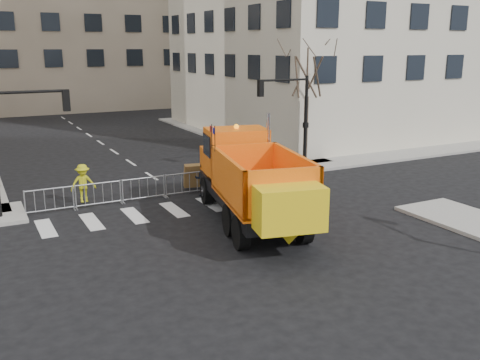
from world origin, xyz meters
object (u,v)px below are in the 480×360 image
cop_a (234,171)px  worker (83,183)px  newspaper_box (250,169)px  cop_c (244,173)px  plow_truck (252,178)px  cop_b (203,179)px

cop_a → worker: cop_a is taller
worker → newspaper_box: 8.71m
worker → newspaper_box: (8.70, 0.26, -0.32)m
cop_c → newspaper_box: cop_c is taller
cop_a → worker: bearing=-13.6°
plow_truck → cop_b: size_ratio=6.79×
cop_b → cop_c: size_ratio=0.98×
cop_a → cop_b: cop_a is taller
cop_a → worker: 7.17m
cop_b → worker: size_ratio=0.96×
plow_truck → newspaper_box: size_ratio=10.33×
plow_truck → cop_a: size_ratio=5.50×
cop_a → cop_b: bearing=-5.1°
cop_a → cop_b: (-1.68, 0.00, -0.20)m
newspaper_box → worker: bearing=-159.5°
cop_a → cop_b: 1.69m
plow_truck → cop_c: (2.13, 4.69, -1.04)m
plow_truck → cop_a: (1.60, 4.69, -0.86)m
plow_truck → worker: bearing=55.9°
cop_c → newspaper_box: (1.07, 1.33, -0.16)m
cop_c → worker: size_ratio=0.99×
newspaper_box → cop_c: bearing=-110.1°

